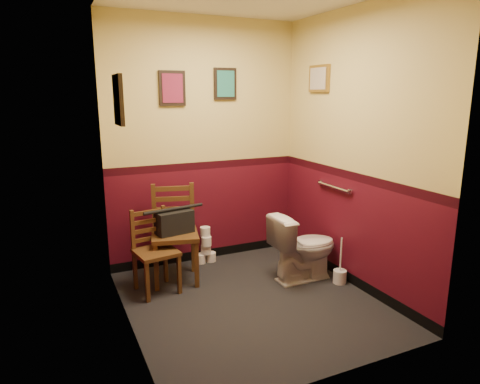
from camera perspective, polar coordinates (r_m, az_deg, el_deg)
name	(u,v)px	position (r m, az deg, el deg)	size (l,w,h in m)	color
floor	(251,302)	(4.12, 1.50, -14.40)	(2.20, 2.40, 0.00)	black
wall_back	(204,144)	(4.80, -4.79, 6.41)	(2.20, 2.70, 0.00)	#4A0B19
wall_front	(339,185)	(2.70, 13.02, 0.93)	(2.20, 2.70, 0.00)	#4A0B19
wall_left	(122,168)	(3.37, -15.43, 3.16)	(2.40, 2.70, 0.00)	#4A0B19
wall_right	(354,151)	(4.30, 14.93, 5.25)	(2.40, 2.70, 0.00)	#4A0B19
grab_bar	(333,187)	(4.54, 12.35, 0.66)	(0.05, 0.56, 0.06)	silver
framed_print_back_a	(172,88)	(4.64, -9.02, 13.50)	(0.28, 0.04, 0.36)	black
framed_print_back_b	(225,84)	(4.84, -1.98, 14.22)	(0.26, 0.04, 0.34)	black
framed_print_left	(119,100)	(3.42, -15.89, 11.72)	(0.04, 0.30, 0.38)	black
framed_print_right	(319,79)	(4.73, 10.49, 14.65)	(0.04, 0.34, 0.28)	olive
toilet	(304,247)	(4.50, 8.50, -7.29)	(0.40, 0.71, 0.69)	white
toilet_brush	(340,276)	(4.57, 13.16, -10.80)	(0.14, 0.14, 0.49)	silver
chair_left	(155,251)	(4.27, -11.33, -7.72)	(0.43, 0.43, 0.81)	#513418
chair_right	(175,234)	(4.45, -8.71, -5.49)	(0.56, 0.56, 0.99)	#513418
handbag	(174,222)	(4.37, -8.75, -3.96)	(0.39, 0.24, 0.27)	black
tp_stack	(206,248)	(4.94, -4.59, -7.39)	(0.24, 0.15, 0.42)	silver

